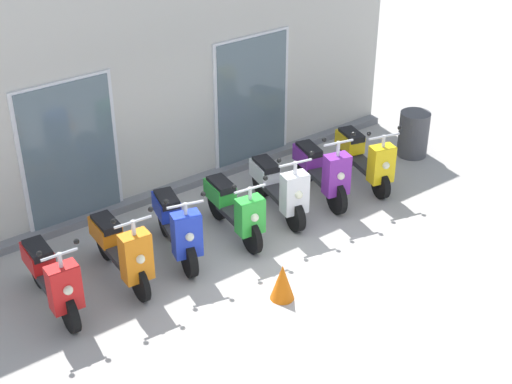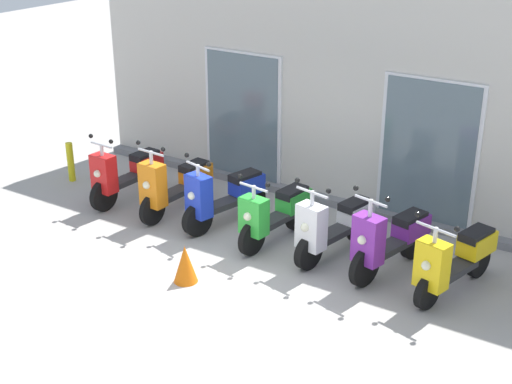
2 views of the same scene
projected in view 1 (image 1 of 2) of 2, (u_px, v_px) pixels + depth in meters
The scene contains 11 objects.
ground_plane at pixel (287, 277), 10.30m from camera, with size 40.00×40.00×0.00m, color #A8A39E.
storefront_facade at pixel (159, 81), 11.57m from camera, with size 9.14×0.50×3.84m.
scooter_red at pixel (52, 277), 9.50m from camera, with size 0.52×1.62×1.24m.
scooter_orange at pixel (121, 248), 10.01m from camera, with size 0.57×1.63×1.31m.
scooter_blue at pixel (177, 226), 10.53m from camera, with size 0.72×1.57×1.23m.
scooter_green at pixel (234, 207), 11.00m from camera, with size 0.57×1.57×1.15m.
scooter_white at pixel (279, 187), 11.53m from camera, with size 0.69×1.61×1.25m.
scooter_purple at pixel (322, 170), 11.94m from camera, with size 0.70×1.61×1.33m.
scooter_yellow at pixel (365, 157), 12.38m from camera, with size 0.76×1.58×1.20m.
trash_bin at pixel (414, 134), 13.30m from camera, with size 0.53×0.53×0.81m, color #4C4C51.
traffic_cone at pixel (282, 282), 9.78m from camera, with size 0.32×0.32×0.52m, color orange.
Camera 1 is at (-5.36, -6.41, 6.15)m, focal length 52.94 mm.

